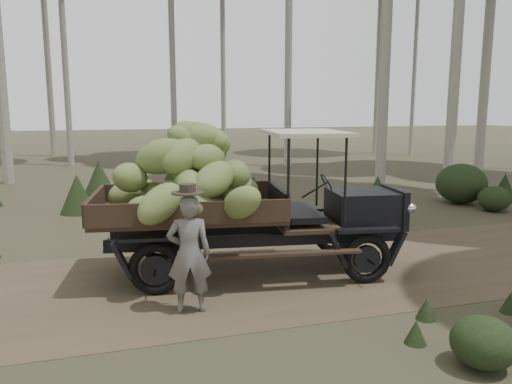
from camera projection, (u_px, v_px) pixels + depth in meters
ground at (117, 292)px, 7.74m from camera, size 120.00×120.00×0.00m
dirt_track at (117, 291)px, 7.74m from camera, size 70.00×4.00×0.01m
banana_truck at (223, 186)px, 8.23m from camera, size 5.50×2.82×2.71m
farmer at (189, 252)px, 6.85m from camera, size 0.66×0.50×1.81m
undergrowth at (115, 249)px, 8.14m from camera, size 23.62×23.61×1.33m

